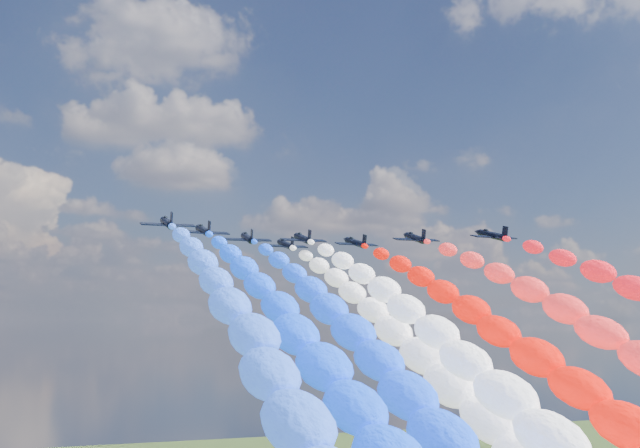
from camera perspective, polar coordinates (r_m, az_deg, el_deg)
name	(u,v)px	position (r m, az deg, el deg)	size (l,w,h in m)	color
jet_0	(167,223)	(133.13, -10.70, 0.08)	(8.66, 11.61, 2.56)	black
trail_0	(262,385)	(76.69, -4.09, -11.22)	(6.87, 111.28, 47.85)	blue
jet_1	(204,231)	(143.66, -8.20, -0.46)	(8.66, 11.61, 2.56)	black
trail_1	(309,376)	(87.93, -0.75, -10.67)	(6.87, 111.28, 47.85)	#0F47FF
jet_2	(248,238)	(155.72, -5.12, -0.99)	(8.66, 11.61, 2.56)	black
trail_2	(364,369)	(101.02, 3.15, -10.16)	(6.87, 111.28, 47.85)	#1247FF
jet_3	(303,238)	(155.92, -1.22, -1.02)	(8.66, 11.61, 2.56)	black
trail_3	(450,369)	(102.92, 9.11, -10.02)	(6.87, 111.28, 47.85)	white
jet_4	(286,245)	(168.70, -2.42, -1.46)	(8.66, 11.61, 2.56)	black
trail_4	(408,363)	(115.03, 6.20, -9.72)	(6.87, 111.28, 47.85)	white
jet_5	(356,243)	(164.48, 2.52, -1.32)	(8.66, 11.61, 2.56)	black
trail_5	(518,365)	(113.29, 13.77, -9.61)	(6.87, 111.28, 47.85)	#F61107
jet_6	(415,238)	(156.03, 6.71, -0.98)	(8.66, 11.61, 2.56)	black
trail_6	(626,369)	(107.52, 20.77, -9.53)	(6.87, 111.28, 47.85)	#FB2A2A
jet_7	(492,235)	(153.36, 12.03, -0.78)	(8.66, 11.61, 2.56)	black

